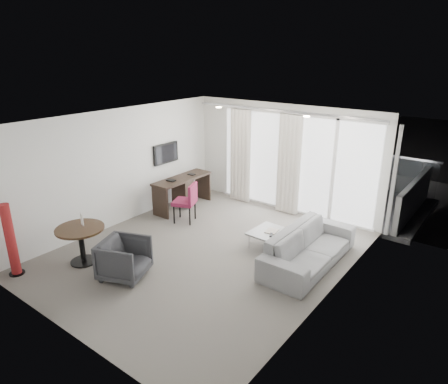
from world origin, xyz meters
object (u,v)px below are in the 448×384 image
Objects in this scene: round_table at (82,245)px; red_lamp at (11,240)px; rattan_chair_b at (370,186)px; desk_chair at (184,203)px; tub_armchair at (124,259)px; sofa at (309,247)px; desk at (183,193)px; rattan_chair_a at (347,192)px; coffee_table at (271,240)px.

red_lamp is (-0.59, -0.97, 0.31)m from round_table.
desk_chair is at bearing -104.90° from rattan_chair_b.
desk_chair is 2.55m from tub_armchair.
sofa is 4.06m from rattan_chair_b.
tub_armchair is at bearing 34.50° from red_lamp.
tub_armchair is 3.34m from sofa.
rattan_chair_b is at bearing -40.20° from tub_armchair.
rattan_chair_b is (3.59, 3.36, -0.01)m from desk.
sofa is 2.91× the size of rattan_chair_a.
tub_armchair is at bearing 134.74° from sofa.
round_table is 1.10× the size of rattan_chair_a.
desk is 2.96m from coffee_table.
red_lamp is 4.78m from coffee_table.
desk_chair reaches higher than coffee_table.
round_table is 4.22m from sofa.
round_table is 1.04m from tub_armchair.
sofa is at bearing -8.65° from coffee_table.
rattan_chair_a reaches higher than coffee_table.
desk is 1.81× the size of desk_chair.
desk is at bearing -115.14° from rattan_chair_b.
coffee_table is at bearing -52.29° from tub_armchair.
coffee_table is 0.92m from sofa.
sofa is (3.80, -0.69, -0.05)m from desk.
tub_armchair is 1.00× the size of rattan_chair_b.
coffee_table is at bearing -118.59° from rattan_chair_a.
red_lamp is 0.57× the size of sofa.
sofa is (3.17, -0.07, -0.12)m from desk_chair.
tub_armchair is at bearing -129.98° from rattan_chair_a.
red_lamp is 1.66× the size of rattan_chair_a.
tub_armchair is (1.03, 0.14, -0.00)m from round_table.
desk is 4.17m from red_lamp.
tub_armchair is at bearing -94.25° from desk_chair.
round_table is at bearing -82.96° from desk.
red_lamp is at bearing -130.74° from coffee_table.
tub_armchair is at bearing 7.94° from round_table.
coffee_table is 0.98× the size of rattan_chair_b.
round_table is at bearing -117.71° from desk_chair.
red_lamp reaches higher than coffee_table.
desk reaches higher than rattan_chair_b.
round_table is 3.64m from coffee_table.
rattan_chair_b is (0.30, 0.86, -0.01)m from rattan_chair_a.
sofa is at bearing -102.35° from rattan_chair_a.
tub_armchair is 2.90m from coffee_table.
sofa is (4.00, 3.47, -0.33)m from red_lamp.
desk reaches higher than round_table.
round_table is (0.39, -3.19, -0.04)m from desk.
rattan_chair_b is (0.68, 3.92, 0.22)m from coffee_table.
sofa is at bearing -10.30° from desk.
desk_chair is 3.17m from sofa.
rattan_chair_a is at bearing -87.29° from rattan_chair_b.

